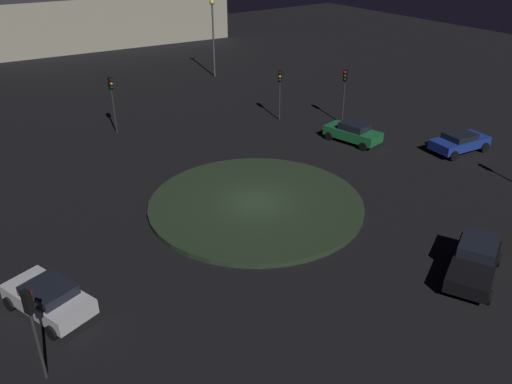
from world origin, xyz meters
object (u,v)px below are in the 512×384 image
(traffic_light_north, at_px, (112,94))
(traffic_light_southwest, at_px, (32,317))
(streetlamp_northeast, at_px, (213,25))
(car_green, at_px, (353,132))
(traffic_light_northeast, at_px, (344,86))
(traffic_light_northeast_near, at_px, (280,85))
(car_black, at_px, (475,261))
(car_blue, at_px, (460,142))
(store_building, at_px, (99,12))
(car_white, at_px, (49,298))

(traffic_light_north, xyz_separation_m, traffic_light_southwest, (-11.36, -21.69, -0.31))
(streetlamp_northeast, bearing_deg, traffic_light_north, -146.53)
(car_green, bearing_deg, traffic_light_northeast, 135.68)
(traffic_light_northeast, bearing_deg, traffic_light_northeast_near, -72.11)
(car_green, distance_m, traffic_light_northeast_near, 7.44)
(car_black, bearing_deg, car_blue, -167.76)
(traffic_light_southwest, xyz_separation_m, streetlamp_northeast, (26.01, 31.38, 2.43))
(car_black, relative_size, store_building, 0.15)
(traffic_light_southwest, bearing_deg, traffic_light_northeast_near, 11.61)
(car_blue, height_order, traffic_light_north, traffic_light_north)
(car_blue, xyz_separation_m, streetlamp_northeast, (-3.78, 27.11, 4.45))
(traffic_light_northeast, distance_m, traffic_light_northeast_near, 5.10)
(traffic_light_northeast_near, bearing_deg, car_black, 28.45)
(traffic_light_north, bearing_deg, car_white, -37.03)
(car_white, distance_m, traffic_light_southwest, 4.21)
(car_black, distance_m, car_blue, 15.15)
(traffic_light_northeast, distance_m, traffic_light_southwest, 30.20)
(car_green, bearing_deg, car_black, -37.26)
(car_green, distance_m, traffic_light_north, 18.13)
(car_blue, bearing_deg, traffic_light_southwest, -166.02)
(car_green, distance_m, traffic_light_southwest, 26.90)
(traffic_light_north, height_order, streetlamp_northeast, streetlamp_northeast)
(car_black, bearing_deg, traffic_light_northeast_near, -130.18)
(car_green, height_order, traffic_light_north, traffic_light_north)
(car_white, bearing_deg, store_building, -41.64)
(store_building, bearing_deg, traffic_light_northeast_near, 95.32)
(car_green, distance_m, traffic_light_northeast, 4.67)
(car_white, height_order, traffic_light_northeast_near, traffic_light_northeast_near)
(traffic_light_north, xyz_separation_m, traffic_light_northeast_near, (12.06, -4.83, -0.18))
(car_blue, height_order, traffic_light_northeast_near, traffic_light_northeast_near)
(car_white, distance_m, car_black, 18.83)
(traffic_light_north, distance_m, traffic_light_southwest, 24.49)
(car_black, xyz_separation_m, streetlamp_northeast, (8.11, 36.50, 4.43))
(car_white, xyz_separation_m, traffic_light_southwest, (-1.17, -3.50, 2.03))
(traffic_light_northeast_near, distance_m, traffic_light_southwest, 28.87)
(traffic_light_northeast, bearing_deg, car_blue, 78.39)
(traffic_light_north, relative_size, traffic_light_northeast, 1.00)
(car_green, distance_m, store_building, 47.22)
(car_green, relative_size, streetlamp_northeast, 0.57)
(traffic_light_northeast_near, relative_size, store_building, 0.13)
(car_white, relative_size, traffic_light_north, 1.03)
(traffic_light_north, relative_size, store_building, 0.14)
(traffic_light_southwest, bearing_deg, car_blue, -15.99)
(traffic_light_north, bearing_deg, traffic_light_southwest, -35.41)
(traffic_light_southwest, bearing_deg, traffic_light_northeast, 2.05)
(car_blue, bearing_deg, car_black, -135.85)
(car_white, bearing_deg, traffic_light_southwest, 142.50)
(store_building, bearing_deg, car_green, 97.15)
(traffic_light_north, bearing_deg, traffic_light_northeast_near, 60.43)
(traffic_light_northeast_near, bearing_deg, traffic_light_north, -69.25)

